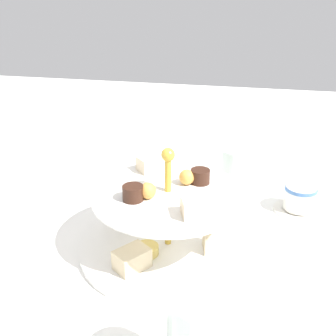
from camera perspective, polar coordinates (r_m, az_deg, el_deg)
name	(u,v)px	position (r m, az deg, el deg)	size (l,w,h in m)	color
ground_plane	(168,248)	(0.65, 0.00, -11.38)	(2.40, 2.40, 0.00)	white
tiered_serving_stand	(168,223)	(0.62, -0.03, -7.92)	(0.28, 0.28, 0.17)	white
water_glass_short_left	(236,169)	(0.83, 9.73, -0.10)	(0.06, 0.06, 0.08)	silver
teacup_with_saucer	(299,199)	(0.77, 18.28, -4.26)	(0.09, 0.09, 0.05)	white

